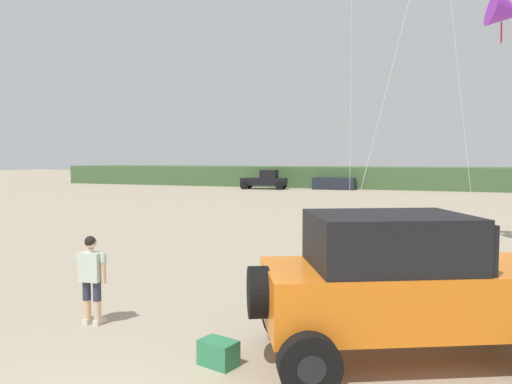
# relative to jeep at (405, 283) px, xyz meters

# --- Properties ---
(dune_ridge) EXTENTS (90.00, 9.19, 2.23)m
(dune_ridge) POSITION_rel_jeep_xyz_m (1.03, 47.03, -0.09)
(dune_ridge) COLOR #426038
(dune_ridge) RESTS_ON ground_plane
(jeep) EXTENTS (5.00, 4.01, 2.26)m
(jeep) POSITION_rel_jeep_xyz_m (0.00, 0.00, 0.00)
(jeep) COLOR orange
(jeep) RESTS_ON ground_plane
(person_watching) EXTENTS (0.62, 0.33, 1.67)m
(person_watching) POSITION_rel_jeep_xyz_m (-5.56, -0.39, -0.26)
(person_watching) COLOR #DBB28E
(person_watching) RESTS_ON ground_plane
(cooler_box) EXTENTS (0.64, 0.50, 0.38)m
(cooler_box) POSITION_rel_jeep_xyz_m (-2.58, -1.20, -1.01)
(cooler_box) COLOR #2D7F51
(cooler_box) RESTS_ON ground_plane
(distant_pickup) EXTENTS (4.77, 2.82, 1.98)m
(distant_pickup) POSITION_rel_jeep_xyz_m (-16.53, 39.80, -0.26)
(distant_pickup) COLOR black
(distant_pickup) RESTS_ON ground_plane
(distant_sedan) EXTENTS (4.24, 1.79, 1.20)m
(distant_sedan) POSITION_rel_jeep_xyz_m (-9.73, 41.55, -0.60)
(distant_sedan) COLOR #1E232D
(distant_sedan) RESTS_ON ground_plane
(kite_black_sled) EXTENTS (3.23, 4.63, 8.45)m
(kite_black_sled) POSITION_rel_jeep_xyz_m (2.32, 10.13, 6.60)
(kite_black_sled) COLOR purple
(kite_black_sled) RESTS_ON ground_plane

